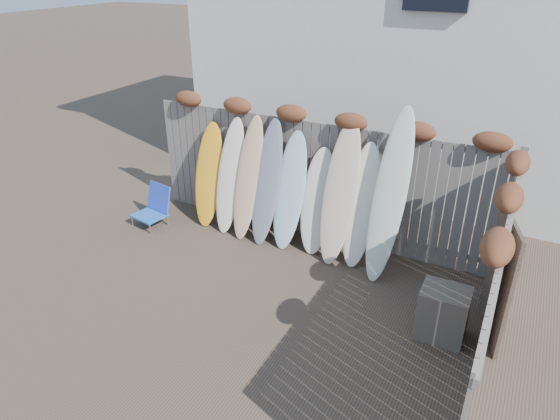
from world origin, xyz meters
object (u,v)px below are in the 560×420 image
at_px(lattice_panel, 499,278).
at_px(surfboard_0, 209,175).
at_px(wooden_crate, 443,313).
at_px(beach_chair, 154,206).

distance_m(lattice_panel, surfboard_0, 4.97).
distance_m(wooden_crate, lattice_panel, 0.80).
xyz_separation_m(wooden_crate, surfboard_0, (-4.35, 1.28, 0.55)).
relative_size(beach_chair, lattice_panel, 0.44).
bearing_deg(lattice_panel, surfboard_0, 153.29).
bearing_deg(surfboard_0, beach_chair, -152.67).
bearing_deg(beach_chair, lattice_panel, -3.54).
xyz_separation_m(lattice_panel, surfboard_0, (-4.88, 0.91, 0.08)).
xyz_separation_m(wooden_crate, lattice_panel, (0.54, 0.37, 0.47)).
relative_size(beach_chair, surfboard_0, 0.38).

